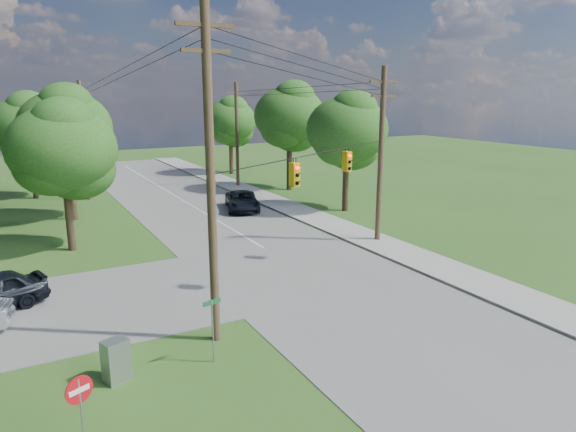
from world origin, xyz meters
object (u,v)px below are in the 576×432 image
pole_north_w (84,140)px  do_not_enter_sign (80,398)px  pole_ne (381,153)px  pole_north_e (237,134)px  pole_sw (211,174)px  control_cabinet (116,361)px  car_main_north (242,201)px

pole_north_w → do_not_enter_sign: 34.51m
pole_north_w → do_not_enter_sign: (-4.77, -34.00, -3.49)m
pole_ne → pole_north_e: pole_ne is taller
pole_sw → pole_north_w: size_ratio=1.20×
pole_north_e → control_cabinet: bearing=-119.3°
pole_sw → car_main_north: size_ratio=2.30×
pole_ne → car_main_north: pole_ne is taller
car_main_north → pole_north_w: bearing=152.9°
pole_north_e → car_main_north: (-3.91, -10.04, -4.38)m
pole_ne → pole_north_w: 26.03m
pole_sw → control_cabinet: bearing=-162.9°
do_not_enter_sign → control_cabinet: bearing=43.2°
pole_sw → pole_ne: bearing=29.4°
pole_ne → do_not_enter_sign: 22.53m
pole_ne → pole_north_e: size_ratio=1.05×
control_cabinet → do_not_enter_sign: do_not_enter_sign is taller
car_main_north → do_not_enter_sign: (-14.76, -23.97, 0.88)m
pole_ne → control_cabinet: size_ratio=7.52×
pole_sw → control_cabinet: (-3.79, -1.17, -5.53)m
pole_sw → pole_north_w: (-0.40, 29.60, -1.10)m
pole_ne → control_cabinet: bearing=-153.1°
pole_north_w → control_cabinet: bearing=-96.3°
pole_north_w → pole_north_e: bearing=0.0°
pole_sw → pole_north_w: bearing=90.8°
pole_north_e → do_not_enter_sign: bearing=-118.8°
pole_north_e → pole_north_w: same height
car_main_north → pole_ne: bearing=-53.9°
pole_sw → pole_ne: pole_sw is taller
pole_north_e → car_main_north: pole_north_e is taller
pole_ne → car_main_north: bearing=108.1°
pole_ne → control_cabinet: pole_ne is taller
car_main_north → control_cabinet: 24.68m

